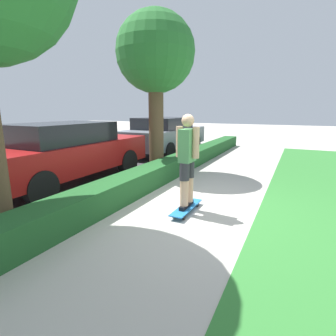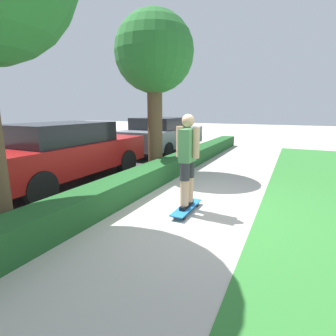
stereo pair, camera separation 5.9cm
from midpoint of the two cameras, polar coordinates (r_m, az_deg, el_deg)
ground_plane at (r=4.97m, az=7.07°, el=-8.93°), size 60.00×60.00×0.00m
street_asphalt at (r=7.41m, az=-25.23°, el=-2.78°), size 18.41×5.00×0.01m
hedge_row at (r=5.59m, az=-8.54°, el=-3.92°), size 18.41×0.60×0.48m
skateboard at (r=4.81m, az=4.39°, el=-8.61°), size 1.00×0.24×0.10m
skater_person at (r=4.56m, az=4.58°, el=1.94°), size 0.49×0.42×1.65m
tree_mid at (r=7.57m, az=-2.49°, el=23.18°), size 2.11×2.11×4.35m
parked_car_middle at (r=6.89m, az=-21.02°, el=3.35°), size 4.59×1.78×1.51m
parked_car_rear at (r=11.00m, az=-0.66°, el=7.30°), size 4.49×1.97×1.50m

